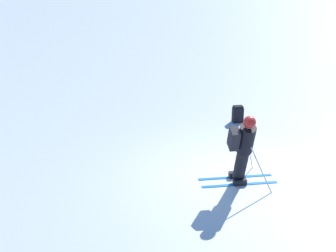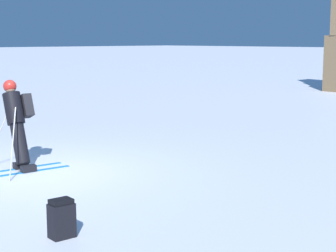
{
  "view_description": "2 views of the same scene",
  "coord_description": "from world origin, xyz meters",
  "views": [
    {
      "loc": [
        -8.71,
        3.94,
        4.65
      ],
      "look_at": [
        0.66,
        1.33,
        1.1
      ],
      "focal_mm": 50.0,
      "sensor_mm": 36.0,
      "label": 1
    },
    {
      "loc": [
        9.15,
        -5.35,
        2.48
      ],
      "look_at": [
        1.19,
        2.43,
        0.75
      ],
      "focal_mm": 60.0,
      "sensor_mm": 36.0,
      "label": 2
    }
  ],
  "objects": [
    {
      "name": "ground_plane",
      "position": [
        0.0,
        0.0,
        0.0
      ],
      "size": [
        300.0,
        300.0,
        0.0
      ],
      "primitive_type": "plane",
      "color": "white"
    },
    {
      "name": "spare_backpack",
      "position": [
        3.36,
        -1.56,
        0.24
      ],
      "size": [
        0.24,
        0.32,
        0.5
      ],
      "rotation": [
        0.0,
        0.0,
        1.48
      ],
      "color": "black",
      "rests_on": "ground"
    },
    {
      "name": "skier",
      "position": [
        -0.57,
        0.07,
        0.95
      ],
      "size": [
        1.31,
        1.71,
        1.74
      ],
      "rotation": [
        0.0,
        0.0,
        -0.12
      ],
      "color": "#1E7AC6",
      "rests_on": "ground"
    }
  ]
}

